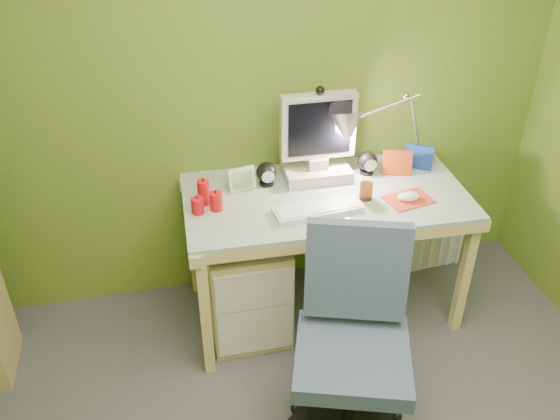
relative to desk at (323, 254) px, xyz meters
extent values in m
cube|color=olive|center=(-0.29, 0.37, 0.82)|extent=(3.20, 0.01, 2.40)
cube|color=silver|center=(-0.08, -0.14, 0.39)|extent=(0.44, 0.17, 0.02)
cube|color=#BF391D|center=(0.38, -0.14, 0.38)|extent=(0.25, 0.20, 0.01)
ellipsoid|color=white|center=(0.38, -0.14, 0.40)|extent=(0.12, 0.08, 0.04)
cylinder|color=maroon|center=(0.18, -0.08, 0.42)|extent=(0.07, 0.07, 0.08)
cube|color=#B63813|center=(0.42, 0.12, 0.44)|extent=(0.15, 0.06, 0.13)
cube|color=navy|center=(0.56, 0.16, 0.44)|extent=(0.14, 0.10, 0.13)
cube|color=#BFCB8C|center=(-0.40, 0.14, 0.44)|extent=(0.14, 0.05, 0.12)
cube|color=silver|center=(0.77, 0.27, -0.19)|extent=(0.38, 0.18, 0.37)
camera|label=1|loc=(-0.77, -2.40, 1.93)|focal=38.00mm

